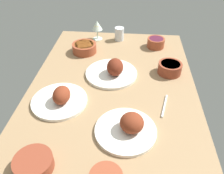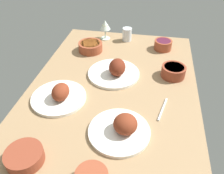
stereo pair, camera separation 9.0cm
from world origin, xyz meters
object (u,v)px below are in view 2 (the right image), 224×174
wine_glass (105,26)px  bowl_soup (90,46)px  plate_near_viewer (122,128)px  bowl_cream (173,71)px  water_tumbler (128,34)px  bowl_potatoes (24,156)px  spoon_loose (163,109)px  bowl_onions (163,45)px  plate_far_side (59,95)px  plate_center_main (115,71)px

wine_glass → bowl_soup: bearing=163.0°
plate_near_viewer → bowl_cream: size_ratio=1.98×
bowl_soup → water_tumbler: 30.01cm
bowl_potatoes → spoon_loose: 64.13cm
bowl_soup → bowl_onions: bearing=-76.7°
plate_far_side → plate_center_main: bearing=-42.5°
plate_far_side → bowl_cream: (31.20, -56.51, 0.98)cm
plate_center_main → plate_near_viewer: bearing=-166.2°
plate_far_side → bowl_potatoes: size_ratio=1.89×
bowl_potatoes → bowl_onions: 110.98cm
water_tumbler → spoon_loose: size_ratio=0.57×
bowl_potatoes → wine_glass: wine_glass is taller
plate_far_side → bowl_cream: 64.56cm
bowl_soup → bowl_cream: 57.54cm
wine_glass → water_tumbler: 17.22cm
wine_glass → plate_near_viewer: bearing=-163.6°
water_tumbler → plate_center_main: bearing=178.5°
plate_far_side → bowl_soup: 51.22cm
bowl_potatoes → bowl_onions: (98.82, -50.49, 0.77)cm
plate_near_viewer → bowl_soup: (67.01, 31.50, 0.43)cm
bowl_soup → spoon_loose: bearing=-135.3°
water_tumbler → bowl_cream: bearing=-141.6°
plate_center_main → wine_glass: size_ratio=2.13×
bowl_potatoes → bowl_soup: (87.54, -2.69, 0.53)cm
bowl_soup → spoon_loose: bowl_soup is taller
plate_near_viewer → water_tumbler: 87.41cm
bowl_onions → spoon_loose: bowl_onions is taller
plate_near_viewer → wine_glass: 90.70cm
bowl_cream → wine_glass: wine_glass is taller
plate_far_side → plate_near_viewer: (-15.86, -34.05, 0.32)cm
spoon_loose → plate_far_side: bearing=-74.6°
plate_center_main → bowl_onions: plate_center_main is taller
plate_center_main → bowl_potatoes: size_ratio=2.03×
plate_far_side → bowl_onions: 80.22cm
bowl_potatoes → bowl_cream: bearing=-40.0°
plate_center_main → bowl_onions: (36.52, -26.57, 0.49)cm
bowl_soup → plate_far_side: bearing=177.2°
bowl_potatoes → plate_near_viewer: bearing=-59.0°
bowl_onions → wine_glass: (8.46, 41.78, 6.45)cm
bowl_cream → spoon_loose: 29.99cm
bowl_soup → wine_glass: bearing=-17.0°
bowl_potatoes → wine_glass: size_ratio=1.05×
plate_far_side → water_tumbler: size_ratio=2.98×
bowl_soup → water_tumbler: (19.90, -22.42, 1.41)cm
plate_far_side → spoon_loose: bearing=-88.0°
plate_center_main → bowl_onions: size_ratio=2.53×
wine_glass → water_tumbler: wine_glass is taller
plate_near_viewer → bowl_potatoes: size_ratio=1.83×
bowl_potatoes → bowl_cream: (67.59, -56.65, 0.77)cm
plate_near_viewer → bowl_potatoes: plate_near_viewer is taller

